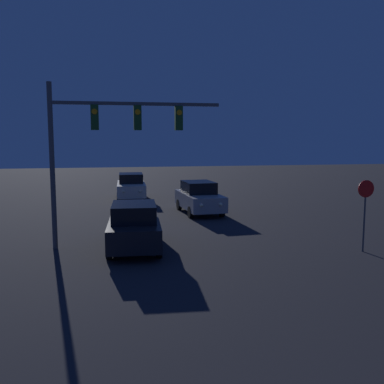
{
  "coord_description": "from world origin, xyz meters",
  "views": [
    {
      "loc": [
        -3.14,
        -1.02,
        3.99
      ],
      "look_at": [
        0.0,
        14.67,
        2.0
      ],
      "focal_mm": 40.0,
      "sensor_mm": 36.0,
      "label": 1
    }
  ],
  "objects_px": {
    "car_mid": "(199,197)",
    "car_near": "(134,226)",
    "traffic_signal_mast": "(105,134)",
    "car_far": "(131,186)",
    "stop_sign": "(365,203)"
  },
  "relations": [
    {
      "from": "traffic_signal_mast",
      "to": "stop_sign",
      "type": "distance_m",
      "value": 9.62
    },
    {
      "from": "car_near",
      "to": "car_mid",
      "type": "relative_size",
      "value": 1.0
    },
    {
      "from": "traffic_signal_mast",
      "to": "car_near",
      "type": "bearing_deg",
      "value": -35.18
    },
    {
      "from": "car_mid",
      "to": "stop_sign",
      "type": "height_order",
      "value": "stop_sign"
    },
    {
      "from": "car_near",
      "to": "car_far",
      "type": "xyz_separation_m",
      "value": [
        0.64,
        13.17,
        0.0
      ]
    },
    {
      "from": "car_near",
      "to": "car_far",
      "type": "bearing_deg",
      "value": 91.17
    },
    {
      "from": "car_mid",
      "to": "traffic_signal_mast",
      "type": "xyz_separation_m",
      "value": [
        -4.9,
        -6.29,
        3.31
      ]
    },
    {
      "from": "car_far",
      "to": "car_mid",
      "type": "bearing_deg",
      "value": 120.26
    },
    {
      "from": "stop_sign",
      "to": "car_mid",
      "type": "bearing_deg",
      "value": 114.23
    },
    {
      "from": "car_far",
      "to": "traffic_signal_mast",
      "type": "height_order",
      "value": "traffic_signal_mast"
    },
    {
      "from": "car_near",
      "to": "car_mid",
      "type": "distance_m",
      "value": 8.01
    },
    {
      "from": "car_mid",
      "to": "traffic_signal_mast",
      "type": "distance_m",
      "value": 8.64
    },
    {
      "from": "car_mid",
      "to": "car_near",
      "type": "bearing_deg",
      "value": 57.23
    },
    {
      "from": "car_near",
      "to": "traffic_signal_mast",
      "type": "xyz_separation_m",
      "value": [
        -0.97,
        0.69,
        3.31
      ]
    },
    {
      "from": "car_near",
      "to": "stop_sign",
      "type": "relative_size",
      "value": 1.71
    }
  ]
}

